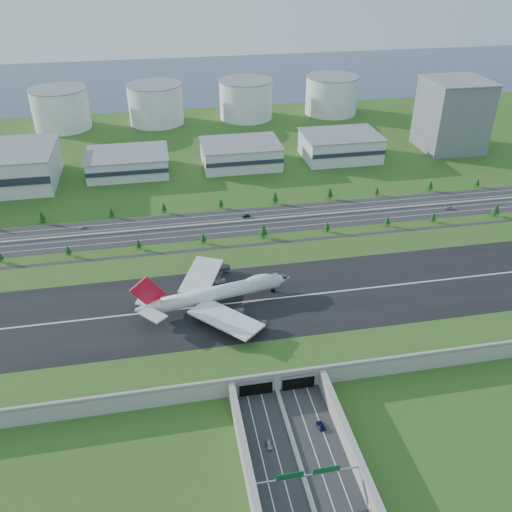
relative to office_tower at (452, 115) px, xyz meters
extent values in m
plane|color=#295219|center=(-200.00, -195.00, -27.50)|extent=(1200.00, 1200.00, 0.00)
cube|color=gray|center=(-200.00, -195.00, -23.50)|extent=(520.00, 100.00, 8.00)
cube|color=#36581E|center=(-200.00, -195.00, -19.42)|extent=(520.00, 100.00, 0.16)
cube|color=black|center=(-200.00, -195.00, -19.28)|extent=(520.00, 58.00, 0.12)
cube|color=silver|center=(-200.00, -195.00, -19.20)|extent=(520.00, 0.90, 0.02)
cube|color=gray|center=(-200.00, -244.40, -18.90)|extent=(520.00, 1.20, 1.20)
cube|color=gray|center=(-218.20, -295.00, -23.50)|extent=(2.40, 100.00, 8.00)
cube|color=gray|center=(-181.80, -295.00, -23.50)|extent=(2.40, 100.00, 8.00)
cube|color=black|center=(-208.50, -245.20, -24.30)|extent=(13.00, 1.20, 6.00)
cube|color=black|center=(-191.50, -245.20, -24.30)|extent=(13.00, 1.20, 6.00)
cylinder|color=gray|center=(-219.00, -290.00, -24.00)|extent=(0.70, 0.70, 7.00)
cylinder|color=gray|center=(-181.00, -290.00, -24.00)|extent=(0.70, 0.70, 7.00)
cube|color=gray|center=(-200.00, -290.00, -20.30)|extent=(38.00, 0.50, 0.50)
cube|color=#0C4C23|center=(-206.00, -290.10, -18.90)|extent=(9.00, 0.30, 2.40)
cube|color=#0C4C23|center=(-194.00, -290.10, -18.90)|extent=(9.00, 0.30, 2.40)
cube|color=#28282B|center=(-200.00, -100.00, -27.44)|extent=(560.00, 36.00, 0.12)
cylinder|color=#3D2819|center=(-327.98, -122.00, -26.24)|extent=(0.50, 0.50, 2.52)
cylinder|color=#3D2819|center=(-291.78, -122.00, -26.43)|extent=(0.50, 0.50, 2.15)
cone|color=#114013|center=(-291.78, -122.00, -23.69)|extent=(3.34, 3.34, 4.29)
cylinder|color=#3D2819|center=(-253.27, -122.00, -26.43)|extent=(0.50, 0.50, 2.14)
cone|color=#114013|center=(-253.27, -122.00, -23.69)|extent=(3.33, 3.33, 4.28)
cylinder|color=#3D2819|center=(-216.22, -122.00, -26.38)|extent=(0.50, 0.50, 2.24)
cone|color=#114013|center=(-216.22, -122.00, -23.51)|extent=(3.49, 3.49, 4.49)
cylinder|color=#3D2819|center=(-180.68, -122.00, -25.97)|extent=(0.50, 0.50, 3.05)
cone|color=#114013|center=(-180.68, -122.00, -22.07)|extent=(4.75, 4.75, 6.11)
cylinder|color=#3D2819|center=(-141.44, -122.00, -26.42)|extent=(0.50, 0.50, 2.16)
cone|color=#114013|center=(-141.44, -122.00, -23.66)|extent=(3.36, 3.36, 4.32)
cylinder|color=#3D2819|center=(-103.08, -122.00, -26.34)|extent=(0.50, 0.50, 2.31)
cone|color=#114013|center=(-103.08, -122.00, -23.39)|extent=(3.60, 3.60, 4.62)
cylinder|color=#3D2819|center=(-72.76, -122.00, -26.40)|extent=(0.50, 0.50, 2.21)
cone|color=#114013|center=(-72.76, -122.00, -23.57)|extent=(3.44, 3.44, 4.42)
cylinder|color=#3D2819|center=(-30.32, -122.00, -25.97)|extent=(0.50, 0.50, 3.06)
cone|color=#114013|center=(-30.32, -122.00, -22.07)|extent=(4.75, 4.75, 6.11)
cylinder|color=#3D2819|center=(-311.93, -78.00, -26.15)|extent=(0.50, 0.50, 2.69)
cone|color=#114013|center=(-311.93, -78.00, -22.71)|extent=(4.19, 4.19, 5.39)
cylinder|color=#3D2819|center=(-270.08, -78.00, -26.39)|extent=(0.50, 0.50, 2.22)
cone|color=#114013|center=(-270.08, -78.00, -23.56)|extent=(3.45, 3.45, 4.44)
cylinder|color=#3D2819|center=(-237.01, -78.00, -26.30)|extent=(0.50, 0.50, 2.41)
cone|color=#114013|center=(-237.01, -78.00, -23.22)|extent=(3.74, 3.74, 4.81)
cylinder|color=#3D2819|center=(-200.22, -78.00, -26.37)|extent=(0.50, 0.50, 2.26)
cone|color=#114013|center=(-200.22, -78.00, -23.47)|extent=(3.52, 3.52, 4.53)
cylinder|color=#3D2819|center=(-164.01, -78.00, -26.09)|extent=(0.50, 0.50, 2.82)
cone|color=#114013|center=(-164.01, -78.00, -22.48)|extent=(4.39, 4.39, 5.65)
cylinder|color=#3D2819|center=(-126.15, -78.00, -26.07)|extent=(0.50, 0.50, 2.86)
cone|color=#114013|center=(-126.15, -78.00, -22.41)|extent=(4.46, 4.46, 5.73)
cylinder|color=#3D2819|center=(-92.53, -78.00, -26.47)|extent=(0.50, 0.50, 2.06)
cone|color=#114013|center=(-92.53, -78.00, -23.84)|extent=(3.20, 3.20, 4.12)
cylinder|color=#3D2819|center=(-53.23, -78.00, -26.22)|extent=(0.50, 0.50, 2.57)
cone|color=#114013|center=(-53.23, -78.00, -22.94)|extent=(3.99, 3.99, 5.13)
cylinder|color=#3D2819|center=(-17.48, -78.00, -26.42)|extent=(0.50, 0.50, 2.17)
cone|color=#114013|center=(-17.48, -78.00, -23.64)|extent=(3.37, 3.37, 4.34)
cube|color=silver|center=(-260.00, -5.00, -20.00)|extent=(58.00, 42.00, 15.00)
cube|color=silver|center=(-175.00, -5.00, -19.00)|extent=(58.00, 42.00, 17.00)
cube|color=silver|center=(-95.00, -5.00, -18.00)|extent=(58.00, 42.00, 19.00)
cube|color=slate|center=(0.00, 0.00, 0.00)|extent=(46.00, 46.00, 55.00)
cylinder|color=silver|center=(-320.00, 115.00, -10.00)|extent=(50.00, 50.00, 35.00)
cylinder|color=silver|center=(-235.00, 115.00, -10.00)|extent=(50.00, 50.00, 35.00)
cylinder|color=silver|center=(-150.00, 115.00, -10.00)|extent=(50.00, 50.00, 35.00)
cylinder|color=silver|center=(-65.00, 115.00, -10.00)|extent=(50.00, 50.00, 35.00)
cube|color=#334761|center=(-200.00, 285.00, -27.47)|extent=(1200.00, 260.00, 0.06)
cylinder|color=silver|center=(-216.83, -194.46, -13.01)|extent=(60.17, 17.85, 6.85)
cone|color=silver|center=(-185.27, -188.50, -13.01)|extent=(9.69, 8.32, 6.85)
cone|color=silver|center=(-248.38, -200.42, -12.58)|extent=(11.79, 8.72, 6.85)
ellipsoid|color=silver|center=(-196.80, -190.68, -10.55)|extent=(15.34, 7.95, 4.21)
cube|color=silver|center=(-215.55, -212.74, -14.08)|extent=(32.02, 33.06, 1.69)
cube|color=silver|center=(-222.31, -176.98, -14.08)|extent=(24.66, 34.98, 1.69)
cylinder|color=#38383D|center=(-209.43, -206.14, -16.44)|extent=(6.07, 4.19, 3.21)
cylinder|color=#38383D|center=(-201.11, -216.55, -16.44)|extent=(6.07, 4.19, 3.21)
cylinder|color=#38383D|center=(-214.19, -180.89, -16.44)|extent=(6.07, 4.19, 3.21)
cylinder|color=#38383D|center=(-210.25, -168.16, -16.44)|extent=(6.07, 4.19, 3.21)
cube|color=silver|center=(-246.04, -207.06, -11.73)|extent=(12.55, 13.12, 0.64)
cube|color=silver|center=(-248.62, -193.38, -11.73)|extent=(9.95, 13.24, 0.64)
cube|color=red|center=(-247.33, -200.22, -4.45)|extent=(15.17, 3.78, 16.05)
cylinder|color=black|center=(-189.65, -189.33, -18.63)|extent=(2.03, 0.75, 2.03)
cylinder|color=black|center=(-220.40, -198.62, -18.63)|extent=(2.03, 0.75, 2.03)
cylinder|color=black|center=(-221.67, -191.89, -18.63)|extent=(2.03, 0.75, 2.03)
cylinder|color=black|center=(-226.71, -199.81, -18.63)|extent=(2.03, 0.75, 2.03)
cylinder|color=black|center=(-227.98, -193.08, -18.63)|extent=(2.03, 0.75, 2.03)
imported|color=#A1A0A5|center=(-208.63, -270.66, -26.56)|extent=(1.98, 4.82, 1.63)
imported|color=#0C0E3C|center=(-188.17, -265.90, -26.71)|extent=(2.91, 5.11, 1.34)
imported|color=black|center=(-186.20, -94.20, -26.56)|extent=(5.21, 2.62, 1.64)
imported|color=#B6B7BB|center=(-53.73, -107.36, -26.55)|extent=(6.59, 4.74, 1.67)
imported|color=silver|center=(-287.06, -90.01, -26.72)|extent=(4.91, 3.10, 1.33)
camera|label=1|loc=(-237.17, -396.53, 129.08)|focal=38.00mm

